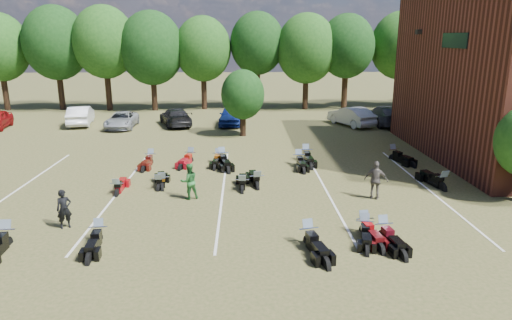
{
  "coord_description": "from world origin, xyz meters",
  "views": [
    {
      "loc": [
        -2.01,
        -18.13,
        7.17
      ],
      "look_at": [
        -1.36,
        4.0,
        1.2
      ],
      "focal_mm": 32.0,
      "sensor_mm": 36.0,
      "label": 1
    }
  ],
  "objects_px": {
    "person_green": "(189,181)",
    "motorcycle_7": "(118,195)",
    "person_grey": "(376,180)",
    "car_4": "(232,115)",
    "person_black": "(64,209)",
    "motorcycle_3": "(308,245)",
    "motorcycle_14": "(151,164)"
  },
  "relations": [
    {
      "from": "person_grey",
      "to": "person_green",
      "type": "bearing_deg",
      "value": 19.06
    },
    {
      "from": "person_green",
      "to": "motorcycle_7",
      "type": "relative_size",
      "value": 0.79
    },
    {
      "from": "motorcycle_3",
      "to": "person_green",
      "type": "bearing_deg",
      "value": 121.93
    },
    {
      "from": "car_4",
      "to": "motorcycle_14",
      "type": "height_order",
      "value": "car_4"
    },
    {
      "from": "person_black",
      "to": "person_grey",
      "type": "bearing_deg",
      "value": -19.56
    },
    {
      "from": "person_green",
      "to": "motorcycle_14",
      "type": "height_order",
      "value": "person_green"
    },
    {
      "from": "car_4",
      "to": "person_green",
      "type": "height_order",
      "value": "person_green"
    },
    {
      "from": "person_grey",
      "to": "motorcycle_7",
      "type": "relative_size",
      "value": 0.85
    },
    {
      "from": "person_green",
      "to": "motorcycle_14",
      "type": "relative_size",
      "value": 0.75
    },
    {
      "from": "motorcycle_14",
      "to": "person_green",
      "type": "bearing_deg",
      "value": -60.37
    },
    {
      "from": "person_black",
      "to": "person_green",
      "type": "height_order",
      "value": "person_green"
    },
    {
      "from": "car_4",
      "to": "motorcycle_7",
      "type": "height_order",
      "value": "car_4"
    },
    {
      "from": "car_4",
      "to": "person_grey",
      "type": "bearing_deg",
      "value": -65.75
    },
    {
      "from": "motorcycle_7",
      "to": "person_green",
      "type": "bearing_deg",
      "value": 168.59
    },
    {
      "from": "car_4",
      "to": "motorcycle_3",
      "type": "distance_m",
      "value": 23.54
    },
    {
      "from": "car_4",
      "to": "person_black",
      "type": "bearing_deg",
      "value": -101.82
    },
    {
      "from": "person_green",
      "to": "motorcycle_3",
      "type": "height_order",
      "value": "person_green"
    },
    {
      "from": "car_4",
      "to": "person_black",
      "type": "height_order",
      "value": "car_4"
    },
    {
      "from": "person_green",
      "to": "person_black",
      "type": "bearing_deg",
      "value": 13.31
    },
    {
      "from": "motorcycle_3",
      "to": "person_grey",
      "type": "bearing_deg",
      "value": 39.8
    },
    {
      "from": "car_4",
      "to": "motorcycle_3",
      "type": "relative_size",
      "value": 2.02
    },
    {
      "from": "car_4",
      "to": "motorcycle_7",
      "type": "bearing_deg",
      "value": -101.97
    },
    {
      "from": "motorcycle_7",
      "to": "motorcycle_14",
      "type": "xyz_separation_m",
      "value": [
        0.52,
        5.44,
        0.0
      ]
    },
    {
      "from": "motorcycle_3",
      "to": "motorcycle_14",
      "type": "distance_m",
      "value": 13.43
    },
    {
      "from": "person_black",
      "to": "person_grey",
      "type": "distance_m",
      "value": 13.27
    },
    {
      "from": "person_grey",
      "to": "motorcycle_7",
      "type": "distance_m",
      "value": 12.01
    },
    {
      "from": "car_4",
      "to": "person_grey",
      "type": "xyz_separation_m",
      "value": [
        6.97,
        -18.59,
        0.09
      ]
    },
    {
      "from": "person_black",
      "to": "motorcycle_14",
      "type": "xyz_separation_m",
      "value": [
        1.51,
        9.21,
        -0.77
      ]
    },
    {
      "from": "car_4",
      "to": "motorcycle_14",
      "type": "xyz_separation_m",
      "value": [
        -4.46,
        -12.3,
        -0.81
      ]
    },
    {
      "from": "motorcycle_14",
      "to": "person_grey",
      "type": "bearing_deg",
      "value": -25.16
    },
    {
      "from": "car_4",
      "to": "person_black",
      "type": "relative_size",
      "value": 3.06
    },
    {
      "from": "car_4",
      "to": "motorcycle_7",
      "type": "relative_size",
      "value": 2.25
    }
  ]
}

